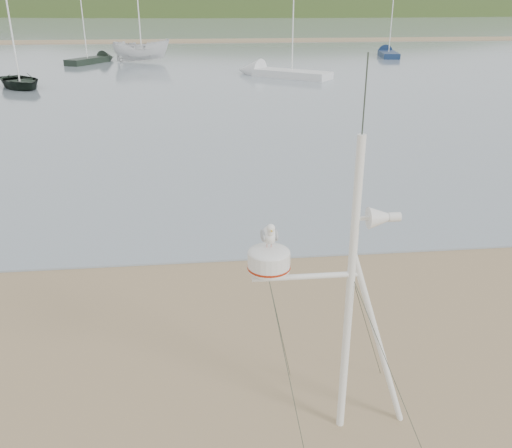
{
  "coord_description": "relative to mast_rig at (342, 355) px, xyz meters",
  "views": [
    {
      "loc": [
        1.84,
        -6.51,
        5.26
      ],
      "look_at": [
        2.68,
        1.0,
        2.11
      ],
      "focal_mm": 38.0,
      "sensor_mm": 36.0,
      "label": 1
    }
  ],
  "objects": [
    {
      "name": "water",
      "position": [
        -3.53,
        133.06,
        -1.13
      ],
      "size": [
        560.0,
        256.0,
        0.04
      ],
      "primitive_type": "cube",
      "color": "gray",
      "rests_on": "ground"
    },
    {
      "name": "sailboat_dark_mid",
      "position": [
        -10.14,
        45.87,
        -0.85
      ],
      "size": [
        4.13,
        5.71,
        5.8
      ],
      "color": "black",
      "rests_on": "ground"
    },
    {
      "name": "sandbar",
      "position": [
        -3.53,
        71.06,
        -1.08
      ],
      "size": [
        560.0,
        7.0,
        0.07
      ],
      "primitive_type": "cube",
      "color": "#89704F",
      "rests_on": "water"
    },
    {
      "name": "far_cottages",
      "position": [
        -0.53,
        197.06,
        2.85
      ],
      "size": [
        294.4,
        6.3,
        8.0
      ],
      "color": "silver",
      "rests_on": "ground"
    },
    {
      "name": "boat_white",
      "position": [
        -6.25,
        45.67,
        1.4
      ],
      "size": [
        2.01,
        1.96,
        5.03
      ],
      "primitive_type": "imported",
      "rotation": [
        0.0,
        0.0,
        1.61
      ],
      "color": "silver",
      "rests_on": "water"
    },
    {
      "name": "sailboat_white_near",
      "position": [
        3.69,
        35.17,
        -0.85
      ],
      "size": [
        6.95,
        6.17,
        7.44
      ],
      "color": "silver",
      "rests_on": "ground"
    },
    {
      "name": "hill_ridge",
      "position": [
        14.99,
        236.06,
        -20.85
      ],
      "size": [
        620.0,
        180.0,
        80.0
      ],
      "color": "#253616",
      "rests_on": "ground"
    },
    {
      "name": "mast_rig",
      "position": [
        0.0,
        0.0,
        0.0
      ],
      "size": [
        2.12,
        2.26,
        4.78
      ],
      "color": "white",
      "rests_on": "ground"
    },
    {
      "name": "boat_dark",
      "position": [
        -12.62,
        30.83,
        1.07
      ],
      "size": [
        3.09,
        2.5,
        4.37
      ],
      "primitive_type": "imported",
      "rotation": [
        0.0,
        0.0,
        0.59
      ],
      "color": "black",
      "rests_on": "water"
    },
    {
      "name": "ground",
      "position": [
        -3.53,
        1.06,
        -1.15
      ],
      "size": [
        560.0,
        560.0,
        0.0
      ],
      "primitive_type": "plane",
      "color": "#89704F",
      "rests_on": "ground"
    },
    {
      "name": "sailboat_blue_far",
      "position": [
        17.38,
        48.9,
        -0.85
      ],
      "size": [
        2.64,
        6.36,
        6.18
      ],
      "color": "#142546",
      "rests_on": "ground"
    }
  ]
}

